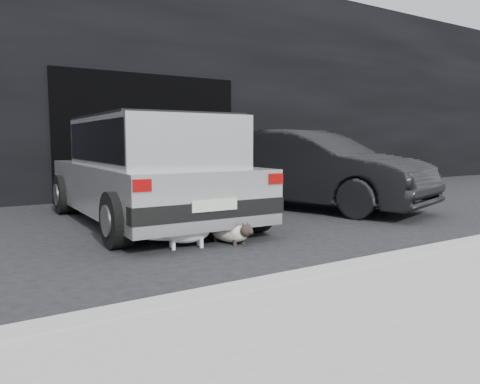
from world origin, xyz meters
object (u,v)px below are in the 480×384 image
silver_hatchback (150,165)px  cat_siamese (232,232)px  cat_white (190,232)px  second_car (310,169)px

silver_hatchback → cat_siamese: size_ratio=5.33×
silver_hatchback → cat_white: (-0.25, -1.77, -0.67)m
second_car → cat_white: second_car is taller
cat_siamese → second_car: bearing=-160.5°
second_car → cat_siamese: size_ratio=5.28×
second_car → silver_hatchback: bearing=160.1°
second_car → cat_white: size_ratio=5.35×
cat_white → silver_hatchback: bearing=-174.0°
cat_siamese → cat_white: cat_white is taller
second_car → cat_white: 3.70m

